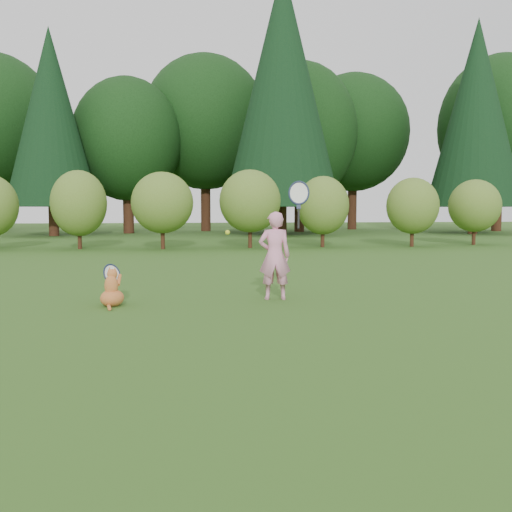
{
  "coord_description": "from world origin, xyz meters",
  "views": [
    {
      "loc": [
        -0.94,
        -7.47,
        1.39
      ],
      "look_at": [
        0.2,
        0.8,
        0.7
      ],
      "focal_mm": 40.0,
      "sensor_mm": 36.0,
      "label": 1
    }
  ],
  "objects": [
    {
      "name": "tennis_ball",
      "position": [
        -0.14,
        1.69,
        1.01
      ],
      "size": [
        0.08,
        0.08,
        0.08
      ],
      "color": "#BED719",
      "rests_on": "ground"
    },
    {
      "name": "shrub_row",
      "position": [
        0.0,
        13.0,
        1.4
      ],
      "size": [
        28.0,
        3.0,
        2.8
      ],
      "primitive_type": null,
      "color": "#587023",
      "rests_on": "ground"
    },
    {
      "name": "cat",
      "position": [
        -1.88,
        0.85,
        0.29
      ],
      "size": [
        0.5,
        0.85,
        0.74
      ],
      "rotation": [
        0.0,
        0.0,
        -0.28
      ],
      "color": "#B84923",
      "rests_on": "ground"
    },
    {
      "name": "woodland_backdrop",
      "position": [
        0.0,
        23.0,
        7.5
      ],
      "size": [
        48.0,
        10.0,
        15.0
      ],
      "primitive_type": null,
      "color": "black",
      "rests_on": "ground"
    },
    {
      "name": "child",
      "position": [
        0.54,
        1.1,
        0.71
      ],
      "size": [
        0.77,
        0.49,
        2.02
      ],
      "rotation": [
        0.0,
        0.0,
        3.07
      ],
      "color": "pink",
      "rests_on": "ground"
    },
    {
      "name": "ground",
      "position": [
        0.0,
        0.0,
        0.0
      ],
      "size": [
        100.0,
        100.0,
        0.0
      ],
      "primitive_type": "plane",
      "color": "#214D15",
      "rests_on": "ground"
    }
  ]
}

